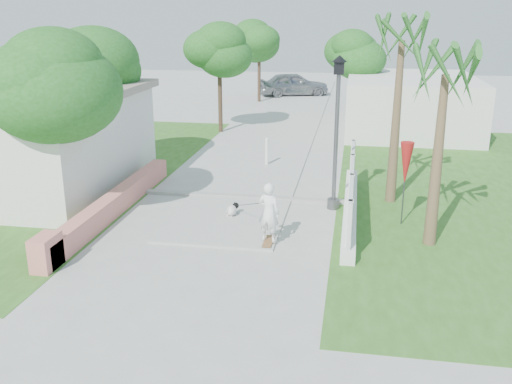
% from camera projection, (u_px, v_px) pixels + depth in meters
% --- Properties ---
extents(ground, '(90.00, 90.00, 0.00)m').
position_uv_depth(ground, '(185.00, 284.00, 12.21)').
color(ground, '#B7B7B2').
rests_on(ground, ground).
extents(path_strip, '(3.20, 36.00, 0.06)m').
position_uv_depth(path_strip, '(291.00, 118.00, 30.98)').
color(path_strip, '#B7B7B2').
rests_on(path_strip, ground).
extents(curb, '(6.50, 0.25, 0.10)m').
position_uv_depth(curb, '(241.00, 197.00, 17.83)').
color(curb, '#999993').
rests_on(curb, ground).
extents(grass_left, '(8.00, 20.00, 0.01)m').
position_uv_depth(grass_left, '(64.00, 171.00, 20.87)').
color(grass_left, '#305E1D').
rests_on(grass_left, ground).
extents(grass_right, '(8.00, 20.00, 0.01)m').
position_uv_depth(grass_right, '(463.00, 191.00, 18.57)').
color(grass_right, '#305E1D').
rests_on(grass_right, ground).
extents(pink_wall, '(0.45, 8.20, 0.80)m').
position_uv_depth(pink_wall, '(108.00, 208.00, 15.99)').
color(pink_wall, '#D97E6F').
rests_on(pink_wall, ground).
extents(house_left, '(8.40, 7.40, 3.23)m').
position_uv_depth(house_left, '(1.00, 138.00, 18.66)').
color(house_left, silver).
rests_on(house_left, ground).
extents(lattice_fence, '(0.35, 7.00, 1.50)m').
position_uv_depth(lattice_fence, '(351.00, 197.00, 16.19)').
color(lattice_fence, white).
rests_on(lattice_fence, ground).
extents(building_right, '(6.00, 8.00, 2.60)m').
position_uv_depth(building_right, '(410.00, 104.00, 27.74)').
color(building_right, silver).
rests_on(building_right, ground).
extents(street_lamp, '(0.44, 0.44, 4.44)m').
position_uv_depth(street_lamp, '(337.00, 128.00, 16.17)').
color(street_lamp, '#59595E').
rests_on(street_lamp, ground).
extents(bollard, '(0.14, 0.14, 1.09)m').
position_uv_depth(bollard, '(267.00, 151.00, 21.39)').
color(bollard, white).
rests_on(bollard, ground).
extents(patio_umbrella, '(0.36, 0.36, 2.30)m').
position_uv_depth(patio_umbrella, '(406.00, 165.00, 15.14)').
color(patio_umbrella, '#59595E').
rests_on(patio_umbrella, ground).
extents(tree_left_near, '(3.60, 3.60, 5.28)m').
position_uv_depth(tree_left_near, '(45.00, 83.00, 14.59)').
color(tree_left_near, '#4C3826').
rests_on(tree_left_near, ground).
extents(tree_left_mid, '(3.20, 3.20, 4.85)m').
position_uv_depth(tree_left_mid, '(101.00, 74.00, 20.02)').
color(tree_left_mid, '#4C3826').
rests_on(tree_left_mid, ground).
extents(tree_path_left, '(3.40, 3.40, 5.23)m').
position_uv_depth(tree_path_left, '(220.00, 51.00, 26.55)').
color(tree_path_left, '#4C3826').
rests_on(tree_path_left, ground).
extents(tree_path_right, '(3.00, 3.00, 4.79)m').
position_uv_depth(tree_path_right, '(355.00, 54.00, 29.39)').
color(tree_path_right, '#4C3826').
rests_on(tree_path_right, ground).
extents(tree_path_far, '(3.20, 3.20, 5.17)m').
position_uv_depth(tree_path_far, '(259.00, 41.00, 35.91)').
color(tree_path_far, '#4C3826').
rests_on(tree_path_far, ground).
extents(palm_far, '(1.80, 1.80, 5.30)m').
position_uv_depth(palm_far, '(401.00, 52.00, 16.21)').
color(palm_far, brown).
rests_on(palm_far, ground).
extents(palm_near, '(1.80, 1.80, 4.70)m').
position_uv_depth(palm_near, '(445.00, 85.00, 13.13)').
color(palm_near, brown).
rests_on(palm_near, ground).
extents(skateboarder, '(1.64, 2.37, 1.61)m').
position_uv_depth(skateboarder, '(249.00, 206.00, 14.98)').
color(skateboarder, brown).
rests_on(skateboarder, ground).
extents(dog, '(0.41, 0.57, 0.41)m').
position_uv_depth(dog, '(232.00, 210.00, 16.12)').
color(dog, white).
rests_on(dog, ground).
extents(parked_car, '(5.05, 3.20, 1.60)m').
position_uv_depth(parked_car, '(294.00, 84.00, 39.31)').
color(parked_car, '#B5B8BE').
rests_on(parked_car, ground).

